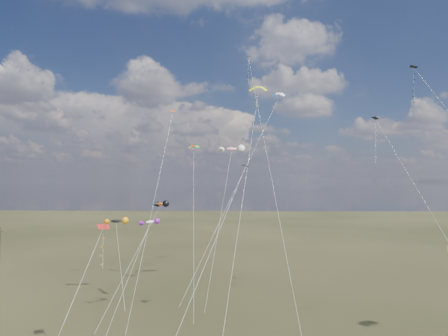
{
  "coord_description": "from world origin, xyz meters",
  "views": [
    {
      "loc": [
        1.7,
        -35.21,
        17.14
      ],
      "look_at": [
        0.0,
        18.0,
        19.0
      ],
      "focal_mm": 32.0,
      "sensor_mm": 36.0,
      "label": 1
    }
  ],
  "objects": [
    {
      "name": "novelty_orange_black",
      "position": [
        -8.96,
        20.02,
        14.02
      ],
      "size": [
        6.82,
        12.04,
        14.59
      ],
      "color": "#D55313",
      "rests_on": "ground"
    },
    {
      "name": "diamond_orange_center",
      "position": [
        -9.07,
        21.72,
        19.75
      ],
      "size": [
        2.91,
        18.72,
        28.56
      ],
      "color": "#D24709",
      "rests_on": "ground"
    },
    {
      "name": "diamond_black_high",
      "position": [
        26.61,
        17.96,
        28.32
      ],
      "size": [
        8.59,
        26.74,
        33.12
      ],
      "color": "black",
      "rests_on": "ground"
    },
    {
      "name": "diamond_red_low",
      "position": [
        -11.58,
        3.51,
        10.41
      ],
      "size": [
        3.69,
        8.54,
        12.96
      ],
      "color": "maroon",
      "rests_on": "ground"
    },
    {
      "name": "utility_pole_far",
      "position": [
        -46.0,
        44.0,
        4.09
      ],
      "size": [
        1.4,
        0.2,
        8.0
      ],
      "color": "black",
      "rests_on": "ground"
    },
    {
      "name": "parafoil_yellow",
      "position": [
        4.77,
        22.16,
        30.71
      ],
      "size": [
        6.29,
        23.72,
        31.51
      ],
      "color": "#D9DE09",
      "rests_on": "ground"
    },
    {
      "name": "diamond_navy_right",
      "position": [
        20.8,
        18.15,
        21.62
      ],
      "size": [
        8.18,
        16.69,
        25.92
      ],
      "color": "#0D1443",
      "rests_on": "ground"
    },
    {
      "name": "novelty_redwhite_stripe",
      "position": [
        0.85,
        30.29,
        22.53
      ],
      "size": [
        5.31,
        14.25,
        23.25
      ],
      "color": "red",
      "rests_on": "ground"
    },
    {
      "name": "diamond_black_mid",
      "position": [
        0.58,
        9.06,
        13.81
      ],
      "size": [
        8.46,
        12.9,
        19.23
      ],
      "color": "black",
      "rests_on": "ground"
    },
    {
      "name": "novelty_white_purple",
      "position": [
        -9.5,
        16.0,
        11.94
      ],
      "size": [
        4.17,
        10.17,
        12.39
      ],
      "color": "white",
      "rests_on": "ground"
    },
    {
      "name": "parafoil_blue_white",
      "position": [
        9.36,
        38.9,
        33.45
      ],
      "size": [
        17.1,
        20.48,
        34.29
      ],
      "color": "blue",
      "rests_on": "ground"
    },
    {
      "name": "parafoil_tricolor",
      "position": [
        -5.42,
        30.38,
        22.88
      ],
      "size": [
        3.05,
        18.52,
        23.61
      ],
      "color": "yellow",
      "rests_on": "ground"
    },
    {
      "name": "novelty_black_orange",
      "position": [
        -16.85,
        25.59,
        11.11
      ],
      "size": [
        5.62,
        9.33,
        11.7
      ],
      "color": "black",
      "rests_on": "ground"
    },
    {
      "name": "diamond_navy_tall",
      "position": [
        4.09,
        28.97,
        32.93
      ],
      "size": [
        5.03,
        29.97,
        38.51
      ],
      "color": "#0F0B4A",
      "rests_on": "ground"
    }
  ]
}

